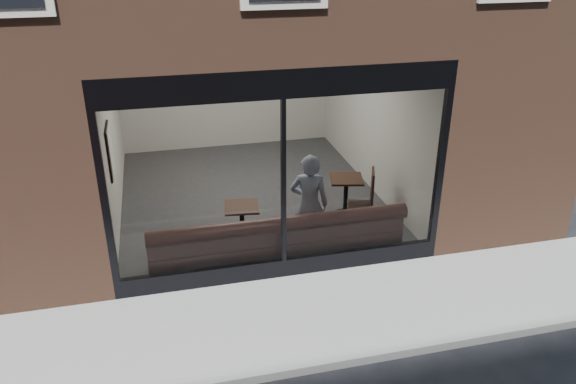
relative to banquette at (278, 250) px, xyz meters
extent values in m
plane|color=black|center=(0.00, -2.45, -0.23)|extent=(120.00, 120.00, 0.00)
cube|color=gray|center=(0.00, -1.45, -0.22)|extent=(40.00, 2.00, 0.01)
cube|color=gray|center=(0.00, -2.50, -0.17)|extent=(40.00, 0.10, 0.12)
cube|color=brown|center=(-3.75, 5.55, 1.38)|extent=(2.50, 12.00, 3.20)
cube|color=brown|center=(3.75, 5.55, 1.38)|extent=(2.50, 12.00, 3.20)
cube|color=brown|center=(0.00, 8.55, 1.38)|extent=(5.00, 6.00, 3.20)
plane|color=#2D2D30|center=(0.00, 2.55, -0.21)|extent=(6.00, 6.00, 0.00)
plane|color=white|center=(0.00, 2.55, 2.97)|extent=(6.00, 6.00, 0.00)
plane|color=silver|center=(0.00, 5.54, 1.37)|extent=(5.00, 0.00, 5.00)
plane|color=silver|center=(-2.49, 2.55, 1.37)|extent=(0.00, 6.00, 6.00)
plane|color=silver|center=(2.49, 2.55, 1.37)|extent=(0.00, 6.00, 6.00)
cube|color=black|center=(0.00, -0.40, -0.08)|extent=(5.00, 0.10, 0.30)
cube|color=black|center=(0.00, -0.40, 2.77)|extent=(5.00, 0.10, 0.40)
cube|color=black|center=(0.00, -0.40, 1.32)|extent=(0.06, 0.10, 2.50)
plane|color=white|center=(0.00, -0.43, 1.33)|extent=(4.80, 0.00, 4.80)
cube|color=#341413|center=(0.00, 0.00, 0.00)|extent=(4.00, 0.55, 0.45)
imported|color=#94A5C2|center=(0.58, 0.25, 0.62)|extent=(0.72, 0.59, 1.70)
cube|color=black|center=(-0.46, 0.63, 0.52)|extent=(0.61, 0.61, 0.04)
cube|color=black|center=(1.58, 1.31, 0.52)|extent=(0.70, 0.70, 0.04)
cube|color=black|center=(1.82, 1.14, 0.01)|extent=(0.59, 0.59, 0.04)
cube|color=white|center=(-2.45, 1.54, 1.33)|extent=(0.02, 0.61, 0.81)
camera|label=1|loc=(-1.67, -7.51, 4.59)|focal=35.00mm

